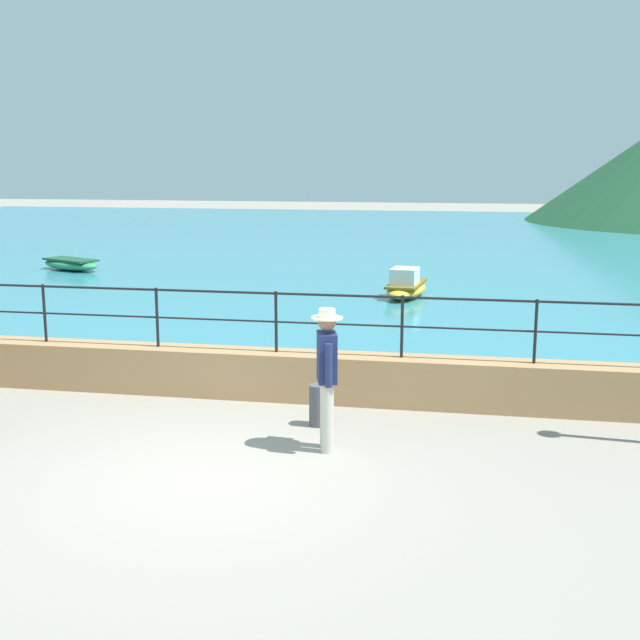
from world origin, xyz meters
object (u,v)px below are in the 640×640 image
Objects in this scene: person_walking at (327,372)px; bollard at (318,405)px; boat_0 at (406,286)px; boat_1 at (71,264)px.

bollard is at bearing 107.30° from person_walking.
boat_1 is (-10.83, 3.13, -0.07)m from boat_0.
bollard is at bearing -91.87° from boat_0.
boat_0 is (0.33, 10.19, 0.05)m from bollard.
person_walking is 1.16m from bollard.
boat_0 is 0.97× the size of boat_1.
bollard is 16.97m from boat_1.
boat_0 is (0.06, 11.07, -0.65)m from person_walking.
boat_1 is (-10.78, 14.20, -0.72)m from person_walking.
boat_0 is at bearing -16.12° from boat_1.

